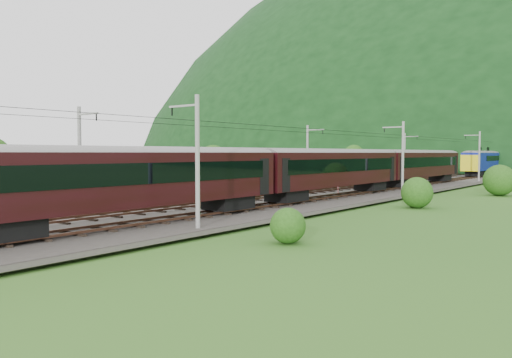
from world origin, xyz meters
The scene contains 14 objects.
ground centered at (0.00, 0.00, 0.00)m, with size 600.00×600.00×0.00m, color #28551A.
railbed centered at (0.00, 10.00, 0.15)m, with size 14.00×220.00×0.30m, color #38332D.
track_left centered at (-2.40, 10.00, 0.37)m, with size 2.40×220.00×0.27m.
track_right centered at (2.40, 10.00, 0.37)m, with size 2.40×220.00×0.27m.
catenary_left centered at (-6.12, 32.00, 4.50)m, with size 2.54×192.28×8.00m.
catenary_right centered at (6.12, 32.00, 4.50)m, with size 2.54×192.28×8.00m.
overhead_wires centered at (0.00, 10.00, 7.10)m, with size 4.83×198.00×0.03m.
mountain_ridge centered at (-120.00, 300.00, 0.00)m, with size 336.00×280.00×132.00m, color black.
train centered at (2.40, 10.81, 3.84)m, with size 3.28×155.79×5.72m.
hazard_post_near centered at (-0.06, 67.52, 1.14)m, with size 0.18×0.18×1.68m, color red.
hazard_post_far centered at (0.59, 27.64, 0.95)m, with size 0.14×0.14×1.30m, color red.
signal centered at (-3.74, 67.41, 1.49)m, with size 0.22×0.22×2.02m.
vegetation_left centered at (-13.92, 13.60, 2.57)m, with size 13.66×146.17×7.04m.
vegetation_right centered at (12.65, 21.97, 1.28)m, with size 7.39×101.45×3.16m.
Camera 1 is at (27.39, -21.35, 4.83)m, focal length 35.00 mm.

